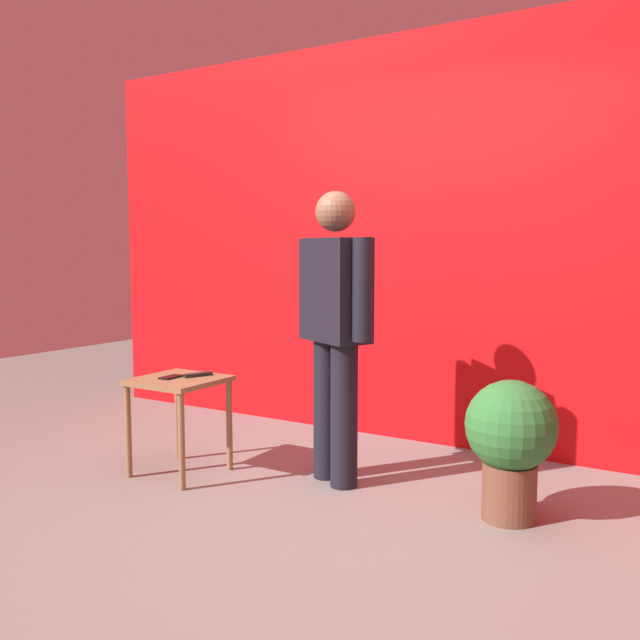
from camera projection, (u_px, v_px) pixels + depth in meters
name	position (u px, v px, depth m)	size (l,w,h in m)	color
ground_plane	(330.00, 529.00, 3.25)	(12.00, 12.00, 0.00)	gray
back_wall_red	(460.00, 240.00, 4.52)	(5.97, 0.12, 2.74)	red
standing_person	(335.00, 322.00, 3.83)	(0.62, 0.39, 1.63)	black
side_table	(179.00, 395.00, 4.01)	(0.47, 0.47, 0.57)	olive
cell_phone	(171.00, 377.00, 4.00)	(0.07, 0.14, 0.01)	black
tv_remote	(198.00, 375.00, 4.05)	(0.04, 0.17, 0.02)	black
potted_plant	(511.00, 438.00, 3.33)	(0.44, 0.44, 0.69)	brown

